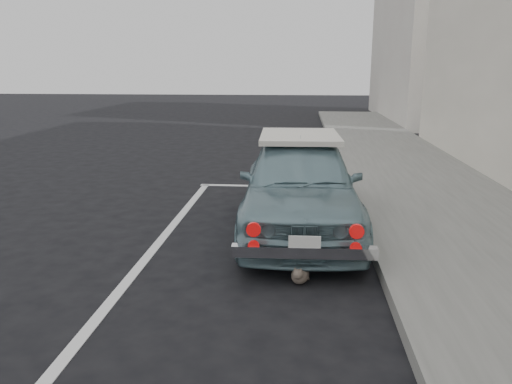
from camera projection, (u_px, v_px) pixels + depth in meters
building_far at (431, 25)px, 21.19m from camera, size 3.50×10.00×8.00m
pline_front at (278, 186)px, 9.61m from camera, size 3.00×0.12×0.01m
pline_side at (155, 247)px, 6.35m from camera, size 0.12×7.00×0.01m
retro_coupe at (300, 182)px, 6.94m from camera, size 1.71×3.99×1.34m
cat at (300, 274)px, 5.28m from camera, size 0.24×0.41×0.22m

